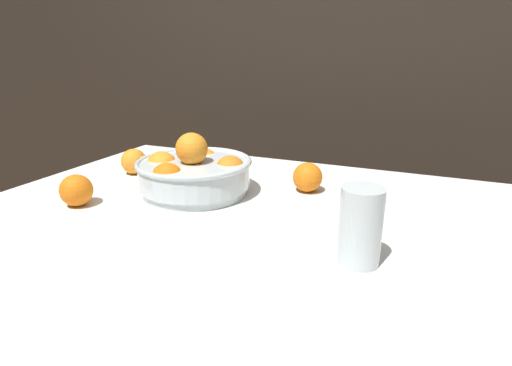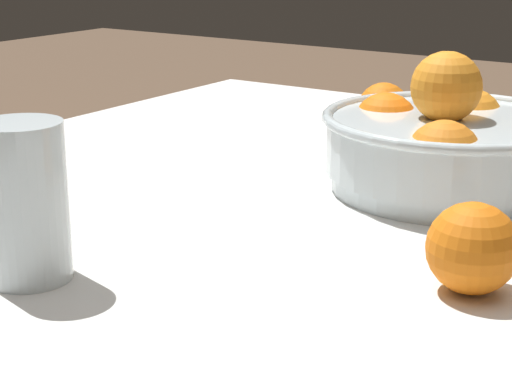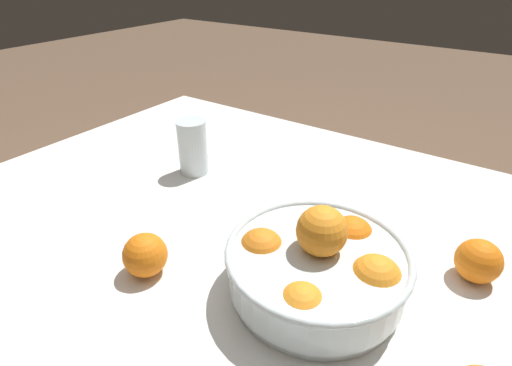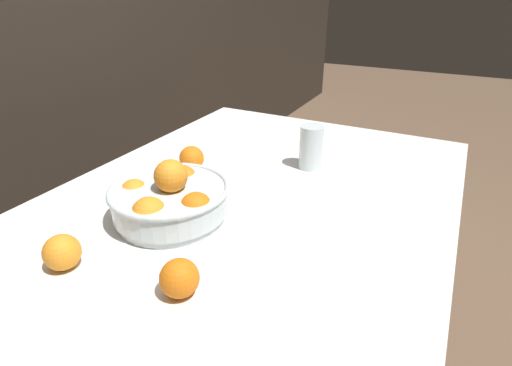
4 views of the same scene
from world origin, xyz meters
TOP-DOWN VIEW (x-y plane):
  - dining_table at (0.00, 0.00)m, footprint 1.37×1.04m
  - fruit_bowl at (-0.22, 0.12)m, footprint 0.29×0.29m
  - juice_glass at (0.23, -0.08)m, footprint 0.07×0.07m
  - orange_loose_near_bowl at (-0.43, -0.06)m, footprint 0.08×0.08m
  - orange_loose_front at (0.04, 0.24)m, footprint 0.08×0.08m

SIDE VIEW (x-z plane):
  - dining_table at x=0.00m, z-range 0.30..1.04m
  - orange_loose_near_bowl at x=-0.43m, z-range 0.73..0.81m
  - orange_loose_front at x=0.04m, z-range 0.73..0.81m
  - fruit_bowl at x=-0.22m, z-range 0.71..0.87m
  - juice_glass at x=0.23m, z-range 0.73..0.87m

